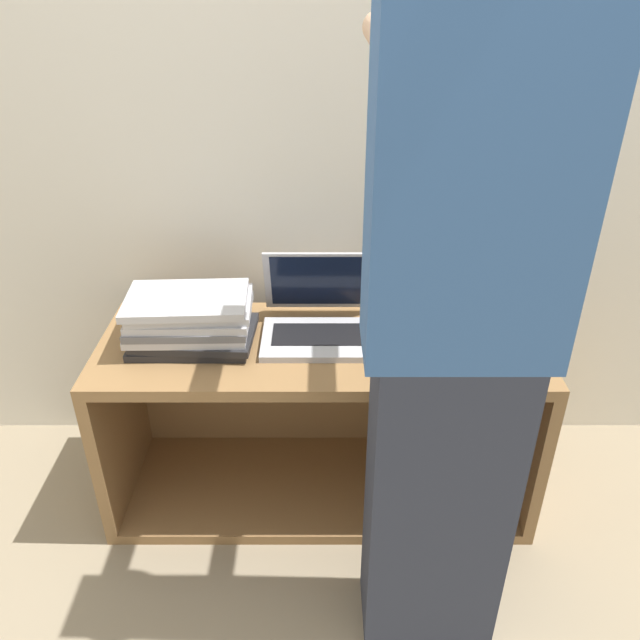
% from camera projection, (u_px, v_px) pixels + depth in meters
% --- Properties ---
extents(ground_plane, '(12.00, 12.00, 0.00)m').
position_uv_depth(ground_plane, '(320.00, 545.00, 1.96)').
color(ground_plane, gray).
extents(wall_back, '(8.00, 0.05, 2.40)m').
position_uv_depth(wall_back, '(320.00, 111.00, 1.89)').
color(wall_back, silver).
rests_on(wall_back, ground_plane).
extents(cart, '(1.34, 0.50, 0.60)m').
position_uv_depth(cart, '(320.00, 408.00, 2.09)').
color(cart, olive).
rests_on(cart, ground_plane).
extents(laptop_open, '(0.35, 0.31, 0.24)m').
position_uv_depth(laptop_open, '(320.00, 319.00, 1.90)').
color(laptop_open, '#B7B7BC').
rests_on(laptop_open, cart).
extents(laptop_stack_left, '(0.38, 0.26, 0.16)m').
position_uv_depth(laptop_stack_left, '(191.00, 320.00, 1.84)').
color(laptop_stack_left, '#232326').
rests_on(laptop_stack_left, cart).
extents(laptop_stack_right, '(0.37, 0.25, 0.11)m').
position_uv_depth(laptop_stack_right, '(445.00, 326.00, 1.86)').
color(laptop_stack_right, slate).
rests_on(laptop_stack_right, cart).
extents(person, '(0.40, 0.54, 1.81)m').
position_uv_depth(person, '(458.00, 330.00, 1.31)').
color(person, '#2D3342').
rests_on(person, ground_plane).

